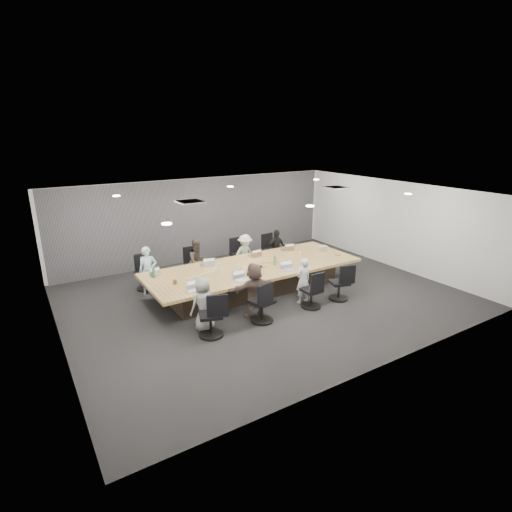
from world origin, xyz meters
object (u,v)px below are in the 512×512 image
laptop_4 (193,291)px  laptop_5 (243,280)px  bottle_green_left (154,273)px  mug_brown (175,282)px  chair_5 (262,305)px  chair_6 (311,293)px  chair_4 (211,318)px  laptop_0 (154,274)px  snack_packet (338,255)px  laptop_1 (206,264)px  chair_3 (270,252)px  chair_7 (339,285)px  laptop_3 (286,249)px  bottle_green_right (275,260)px  chair_0 (145,276)px  person_5 (254,290)px  chair_1 (194,267)px  person_1 (198,262)px  person_6 (303,281)px  conference_table (254,277)px  laptop_2 (254,255)px  bottle_clear (219,268)px  canvas_bag (322,248)px  laptop_6 (291,269)px  stapler (254,273)px  person_4 (203,304)px  person_3 (276,249)px  person_2 (245,254)px  person_0 (148,271)px  chair_2 (240,257)px

laptop_4 → laptop_5: (1.33, 0.00, 0.00)m
bottle_green_left → mug_brown: bearing=-66.8°
chair_5 → laptop_5: chair_5 is taller
chair_6 → mug_brown: (-3.01, 1.56, 0.41)m
chair_4 → laptop_5: (1.33, 0.90, 0.33)m
laptop_0 → snack_packet: snack_packet is taller
laptop_1 → laptop_5: same height
chair_3 → bottle_green_left: bottle_green_left is taller
chair_6 → chair_7: size_ratio=0.97×
laptop_3 → bottle_green_right: (-1.13, -1.03, 0.12)m
chair_0 → person_5: person_5 is taller
chair_1 → bottle_green_right: 2.56m
person_1 → person_6: bearing=-64.3°
chair_4 → conference_table: bearing=57.6°
chair_0 → chair_3: size_ratio=0.97×
laptop_1 → laptop_2: (1.59, 0.00, 0.00)m
chair_3 → chair_7: chair_3 is taller
bottle_clear → canvas_bag: bottle_clear is taller
laptop_6 → bottle_clear: bearing=164.7°
conference_table → bottle_clear: 1.15m
laptop_0 → canvas_bag: bearing=161.7°
conference_table → stapler: stapler is taller
person_4 → laptop_3: bearing=-157.1°
person_4 → laptop_5: bearing=-163.9°
chair_6 → person_3: person_3 is taller
laptop_4 → person_5: 1.44m
bottle_green_left → person_3: bearing=10.5°
person_6 → snack_packet: (1.99, 0.85, 0.15)m
chair_4 → laptop_1: (1.07, 2.50, 0.33)m
laptop_4 → person_2: bearing=28.7°
chair_1 → laptop_4: chair_1 is taller
person_0 → person_4: 2.73m
laptop_5 → laptop_3: bearing=34.5°
laptop_1 → chair_2: bearing=-141.5°
person_3 → stapler: size_ratio=7.79×
chair_3 → laptop_0: 4.33m
chair_1 → chair_4: size_ratio=0.92×
chair_0 → person_5: bearing=116.1°
bottle_green_left → conference_table: bearing=-11.7°
chair_0 → snack_packet: size_ratio=4.83×
chair_1 → person_3: (2.75, -0.35, 0.24)m
conference_table → canvas_bag: 2.60m
person_1 → chair_1: bearing=82.9°
chair_6 → person_5: bearing=164.6°
chair_5 → bottle_green_left: bearing=115.6°
chair_0 → person_3: person_3 is taller
chair_0 → person_4: size_ratio=0.64×
laptop_6 → snack_packet: size_ratio=2.15×
laptop_6 → chair_5: bearing=-137.9°
bottle_green_left → chair_6: bearing=-34.2°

